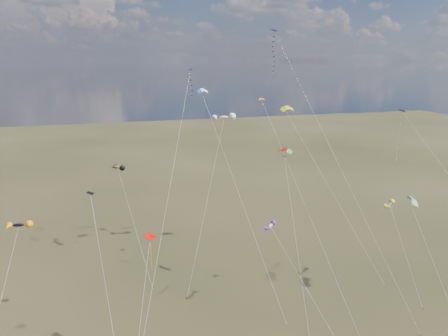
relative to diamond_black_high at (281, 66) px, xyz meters
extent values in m
cube|color=black|center=(-0.69, 1.74, 5.43)|extent=(1.32, 1.30, 0.38)
cylinder|color=silver|center=(4.57, -11.54, -13.98)|extent=(10.54, 26.59, 38.84)
cube|color=#332316|center=(9.82, -24.82, -33.34)|extent=(0.10, 0.10, 0.12)
cube|color=#0D1A45|center=(-14.16, 2.40, -0.52)|extent=(0.80, 0.75, 0.34)
cylinder|color=silver|center=(-20.12, -10.01, -16.96)|extent=(11.94, 24.84, 32.90)
cube|color=black|center=(-29.68, -10.72, -14.95)|extent=(0.93, 0.96, 0.30)
cylinder|color=silver|center=(-28.66, -16.01, -24.17)|extent=(2.06, 10.60, 18.46)
cube|color=#C00902|center=(-23.48, -19.91, -17.45)|extent=(1.48, 1.48, 0.33)
cylinder|color=silver|center=(-25.30, -23.84, -25.43)|extent=(3.68, 7.88, 15.95)
cube|color=#0C1849|center=(9.05, -17.49, -5.35)|extent=(0.74, 0.79, 0.32)
cube|color=#E74D1A|center=(-4.77, -3.91, -4.75)|extent=(0.97, 0.94, 0.26)
cylinder|color=silver|center=(-1.97, -15.12, -19.07)|extent=(5.63, 22.45, 28.67)
cylinder|color=silver|center=(7.67, -5.75, -20.14)|extent=(10.62, 15.79, 26.53)
cube|color=#332316|center=(12.97, -13.63, -33.34)|extent=(0.10, 0.10, 0.12)
cylinder|color=silver|center=(-8.88, -6.96, -18.61)|extent=(5.91, 22.65, 29.60)
cube|color=#332316|center=(-5.94, -18.27, -33.34)|extent=(0.10, 0.10, 0.12)
cylinder|color=silver|center=(13.17, -22.75, -25.58)|extent=(0.25, 11.75, 15.65)
cylinder|color=silver|center=(-4.86, -18.01, -22.35)|extent=(3.16, 17.07, 22.10)
ellipsoid|color=black|center=(-38.98, -6.95, -19.64)|extent=(2.94, 1.24, 1.01)
cylinder|color=silver|center=(-40.82, -11.33, -26.52)|extent=(3.71, 8.79, 13.77)
ellipsoid|color=orange|center=(-25.96, 8.82, -16.98)|extent=(2.41, 2.55, 1.09)
cylinder|color=silver|center=(-24.09, 2.50, -25.19)|extent=(3.77, 12.68, 16.43)
cube|color=#332316|center=(-22.21, -3.83, -33.34)|extent=(0.10, 0.10, 0.12)
ellipsoid|color=silver|center=(-7.07, -14.24, -20.49)|extent=(1.98, 2.11, 0.70)
cylinder|color=silver|center=(-4.07, -18.10, -26.94)|extent=(6.03, 7.75, 12.92)
cube|color=#332316|center=(-1.07, -21.96, -33.34)|extent=(0.10, 0.10, 0.12)
ellipsoid|color=red|center=(-7.84, 5.72, -8.60)|extent=(3.42, 1.51, 1.35)
cylinder|color=silver|center=(-12.73, -1.35, -21.00)|extent=(9.82, 14.18, 24.81)
cube|color=#332316|center=(-17.63, -8.43, -33.34)|extent=(0.10, 0.10, 0.12)
ellipsoid|color=blue|center=(12.79, -12.77, -19.98)|extent=(2.43, 2.21, 0.92)
cylinder|color=silver|center=(13.51, -16.47, -26.69)|extent=(1.47, 7.42, 13.42)
cube|color=#332316|center=(14.23, -20.17, -33.34)|extent=(0.10, 0.10, 0.12)
camera|label=1|loc=(-26.79, -59.98, 0.74)|focal=32.00mm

